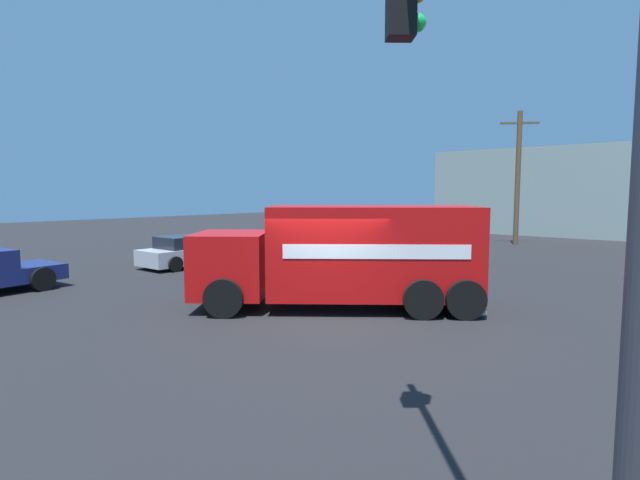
% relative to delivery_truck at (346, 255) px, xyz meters
% --- Properties ---
extents(ground_plane, '(100.00, 100.00, 0.00)m').
position_rel_delivery_truck_xyz_m(ground_plane, '(0.35, -1.18, -1.45)').
color(ground_plane, black).
extents(delivery_truck, '(7.47, 6.76, 2.78)m').
position_rel_delivery_truck_xyz_m(delivery_truck, '(0.00, 0.00, 0.00)').
color(delivery_truck, red).
rests_on(delivery_truck, ground).
extents(traffic_light_primary, '(3.22, 3.52, 6.27)m').
position_rel_delivery_truck_xyz_m(traffic_light_primary, '(7.12, -7.81, 2.69)').
color(traffic_light_primary, '#38383D').
rests_on(traffic_light_primary, ground).
extents(sedan_silver, '(2.11, 4.34, 1.31)m').
position_rel_delivery_truck_xyz_m(sedan_silver, '(-9.78, 1.72, -0.82)').
color(sedan_silver, '#B7BABF').
rests_on(sedan_silver, ground).
extents(utility_pole, '(1.91, 1.30, 7.91)m').
position_rel_delivery_truck_xyz_m(utility_pole, '(-2.33, 19.58, 2.64)').
color(utility_pole, brown).
rests_on(utility_pole, ground).
extents(building_backdrop, '(17.87, 6.00, 6.37)m').
position_rel_delivery_truck_xyz_m(building_backdrop, '(-2.35, 29.18, 1.73)').
color(building_backdrop, gray).
rests_on(building_backdrop, ground).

